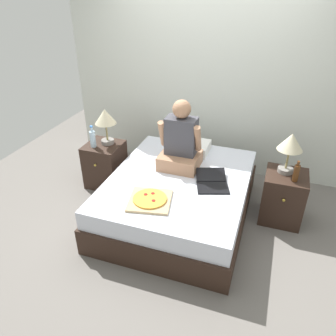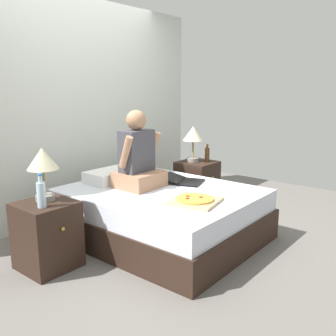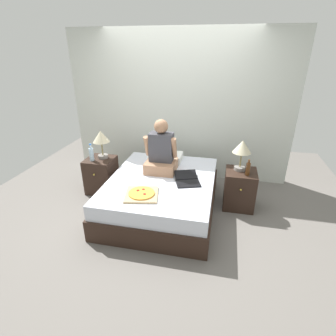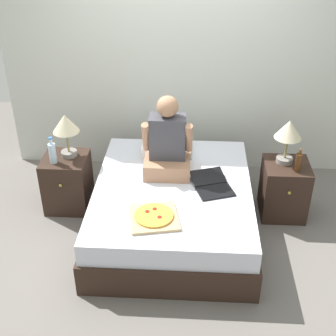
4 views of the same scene
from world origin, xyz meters
name	(u,v)px [view 3 (image 3 of 4)]	position (x,y,z in m)	size (l,w,h in m)	color
ground_plane	(162,209)	(0.00, 0.00, 0.00)	(5.84, 5.84, 0.00)	#66605B
wall_back	(179,107)	(0.00, 1.29, 1.25)	(3.84, 0.12, 2.50)	silver
bed	(162,194)	(0.00, 0.00, 0.25)	(1.50, 1.85, 0.51)	black
nightstand_left	(101,175)	(-1.10, 0.33, 0.29)	(0.44, 0.47, 0.57)	black
lamp_on_left_nightstand	(101,138)	(-1.06, 0.38, 0.90)	(0.26, 0.26, 0.45)	gray
water_bottle	(91,154)	(-1.18, 0.24, 0.69)	(0.07, 0.07, 0.28)	silver
nightstand_right	(239,189)	(1.10, 0.33, 0.29)	(0.44, 0.47, 0.57)	black
lamp_on_right_nightstand	(242,149)	(1.07, 0.38, 0.90)	(0.26, 0.26, 0.45)	gray
beer_bottle	(248,169)	(1.17, 0.23, 0.67)	(0.06, 0.06, 0.23)	#512D14
pillow	(166,157)	(-0.09, 0.65, 0.57)	(0.52, 0.34, 0.12)	white
person_seated	(161,153)	(-0.07, 0.25, 0.79)	(0.47, 0.40, 0.78)	#A37556
laptop	(187,180)	(0.37, -0.02, 0.53)	(0.43, 0.49, 0.07)	black
pizza_box	(142,194)	(-0.14, -0.51, 0.52)	(0.47, 0.47, 0.05)	tan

